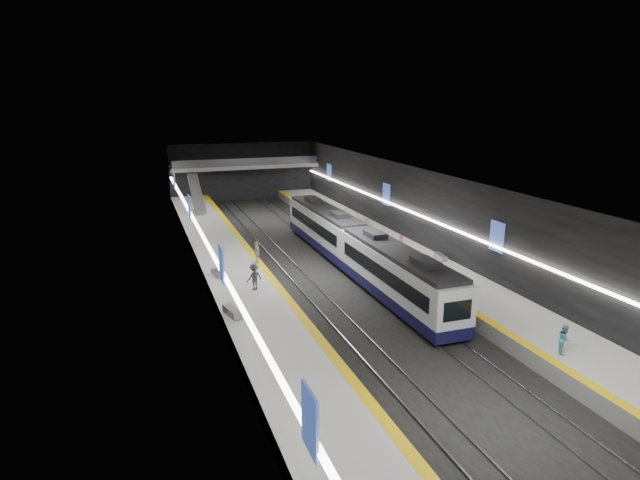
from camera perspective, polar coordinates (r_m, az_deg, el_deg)
name	(u,v)px	position (r m, az deg, el deg)	size (l,w,h in m)	color
ground	(329,276)	(43.94, 1.01, -3.89)	(70.00, 70.00, 0.00)	black
ceiling	(330,179)	(42.01, 1.06, 6.48)	(20.00, 70.00, 0.04)	beige
wall_left	(203,240)	(40.52, -12.35, 0.02)	(0.04, 70.00, 8.00)	black
wall_right	(438,220)	(47.13, 12.52, 2.13)	(0.04, 70.00, 8.00)	black
wall_back	(243,172)	(76.03, -8.24, 7.21)	(20.00, 0.04, 8.00)	black
platform_left	(239,281)	(41.90, -8.68, -4.31)	(5.00, 70.00, 1.00)	slate
tile_surface_left	(238,274)	(41.74, -8.71, -3.65)	(5.00, 70.00, 0.02)	#B3B3AE
tactile_strip_left	(266,271)	(42.16, -5.77, -3.34)	(0.60, 70.00, 0.02)	yellow
platform_right	(411,261)	(46.79, 9.66, -2.26)	(5.00, 70.00, 1.00)	slate
tile_surface_right	(411,256)	(46.65, 9.69, -1.66)	(5.00, 70.00, 0.02)	#B3B3AE
tactile_strip_right	(388,258)	(45.65, 7.27, -1.93)	(0.60, 70.00, 0.02)	yellow
rails	(329,276)	(43.92, 1.01, -3.81)	(6.52, 70.00, 0.12)	gray
train	(356,246)	(44.60, 3.82, -0.67)	(2.69, 30.05, 3.60)	#12103B
ad_posters	(325,220)	(43.59, 0.58, 2.12)	(19.94, 53.50, 2.20)	#3A57B0
cove_light_left	(206,242)	(40.60, -12.05, -0.23)	(0.25, 68.60, 0.12)	white
cove_light_right	(436,222)	(47.07, 12.30, 1.87)	(0.25, 68.60, 0.12)	white
mezzanine_bridge	(246,166)	(73.88, -7.95, 7.81)	(20.00, 3.00, 1.50)	gray
escalator	(196,194)	(66.29, -13.04, 4.85)	(1.20, 8.00, 0.60)	#99999E
bench_left_near	(232,312)	(34.25, -9.38, -7.56)	(0.54, 1.96, 0.48)	#99999E
bench_left_far	(218,274)	(41.58, -10.85, -3.53)	(0.47, 1.69, 0.41)	#99999E
bench_right_near	(440,257)	(46.12, 12.70, -1.76)	(0.48, 1.74, 0.42)	#99999E
bench_right_far	(366,222)	(57.39, 4.95, 1.88)	(0.46, 1.65, 0.40)	#99999E
passenger_right_a	(401,244)	(47.37, 8.64, -0.40)	(0.56, 0.37, 1.54)	#C35449
passenger_right_b	(564,339)	(31.68, 24.60, -9.62)	(0.79, 0.61, 1.62)	#55A2B8
passenger_left_a	(257,253)	(44.02, -6.77, -1.35)	(1.06, 0.44, 1.81)	beige
passenger_left_b	(254,277)	(38.07, -7.04, -3.96)	(1.23, 0.70, 1.90)	#3D3E44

